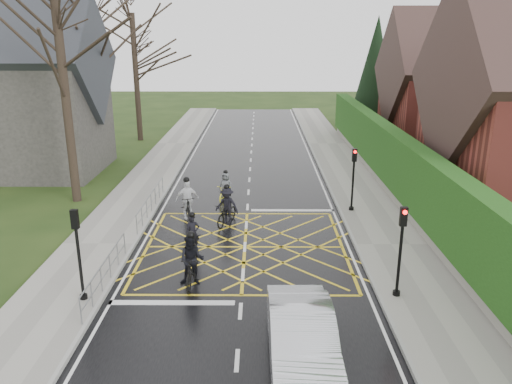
{
  "coord_description": "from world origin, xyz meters",
  "views": [
    {
      "loc": [
        0.58,
        -18.85,
        8.29
      ],
      "look_at": [
        0.44,
        3.43,
        1.3
      ],
      "focal_mm": 35.0,
      "sensor_mm": 36.0,
      "label": 1
    }
  ],
  "objects_px": {
    "car": "(302,340)",
    "cyclist_lead": "(226,190)",
    "cyclist_rear": "(193,239)",
    "cyclist_back": "(192,265)",
    "cyclist_mid": "(227,209)",
    "cyclist_front": "(187,204)"
  },
  "relations": [
    {
      "from": "cyclist_front",
      "to": "car",
      "type": "distance_m",
      "value": 11.93
    },
    {
      "from": "cyclist_rear",
      "to": "cyclist_back",
      "type": "height_order",
      "value": "cyclist_back"
    },
    {
      "from": "cyclist_mid",
      "to": "cyclist_back",
      "type": "bearing_deg",
      "value": -77.29
    },
    {
      "from": "cyclist_rear",
      "to": "cyclist_back",
      "type": "relative_size",
      "value": 0.91
    },
    {
      "from": "car",
      "to": "cyclist_rear",
      "type": "bearing_deg",
      "value": 116.3
    },
    {
      "from": "cyclist_rear",
      "to": "cyclist_mid",
      "type": "bearing_deg",
      "value": 50.94
    },
    {
      "from": "cyclist_lead",
      "to": "car",
      "type": "height_order",
      "value": "cyclist_lead"
    },
    {
      "from": "cyclist_mid",
      "to": "cyclist_front",
      "type": "relative_size",
      "value": 0.97
    },
    {
      "from": "cyclist_mid",
      "to": "cyclist_lead",
      "type": "height_order",
      "value": "cyclist_mid"
    },
    {
      "from": "cyclist_front",
      "to": "cyclist_mid",
      "type": "bearing_deg",
      "value": -34.2
    },
    {
      "from": "cyclist_back",
      "to": "car",
      "type": "bearing_deg",
      "value": -50.17
    },
    {
      "from": "cyclist_back",
      "to": "cyclist_mid",
      "type": "relative_size",
      "value": 0.97
    },
    {
      "from": "cyclist_rear",
      "to": "car",
      "type": "xyz_separation_m",
      "value": [
        3.76,
        -7.27,
        0.25
      ]
    },
    {
      "from": "cyclist_rear",
      "to": "cyclist_front",
      "type": "relative_size",
      "value": 0.86
    },
    {
      "from": "cyclist_mid",
      "to": "cyclist_front",
      "type": "height_order",
      "value": "cyclist_front"
    },
    {
      "from": "cyclist_back",
      "to": "cyclist_front",
      "type": "bearing_deg",
      "value": 101.7
    },
    {
      "from": "cyclist_lead",
      "to": "cyclist_front",
      "type": "bearing_deg",
      "value": -103.67
    },
    {
      "from": "cyclist_back",
      "to": "cyclist_lead",
      "type": "relative_size",
      "value": 1.12
    },
    {
      "from": "cyclist_rear",
      "to": "cyclist_mid",
      "type": "distance_m",
      "value": 3.36
    },
    {
      "from": "car",
      "to": "cyclist_lead",
      "type": "bearing_deg",
      "value": 100.6
    },
    {
      "from": "car",
      "to": "cyclist_back",
      "type": "bearing_deg",
      "value": 126.27
    },
    {
      "from": "cyclist_rear",
      "to": "cyclist_lead",
      "type": "distance_m",
      "value": 6.61
    }
  ]
}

